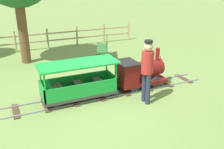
# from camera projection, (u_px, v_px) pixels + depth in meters

# --- Properties ---
(ground_plane) EXTENTS (60.00, 60.00, 0.00)m
(ground_plane) POSITION_uv_depth(u_px,v_px,m) (99.00, 95.00, 6.82)
(ground_plane) COLOR #75934C
(track) EXTENTS (0.74, 5.70, 0.04)m
(track) POSITION_uv_depth(u_px,v_px,m) (111.00, 93.00, 6.95)
(track) COLOR gray
(track) RESTS_ON ground_plane
(locomotive) EXTENTS (0.70, 1.45, 1.08)m
(locomotive) POSITION_uv_depth(u_px,v_px,m) (139.00, 72.00, 7.11)
(locomotive) COLOR maroon
(locomotive) RESTS_ON ground_plane
(passenger_car) EXTENTS (0.80, 2.00, 0.97)m
(passenger_car) POSITION_uv_depth(u_px,v_px,m) (79.00, 84.00, 6.46)
(passenger_car) COLOR #3F3F3F
(passenger_car) RESTS_ON ground_plane
(conductor_person) EXTENTS (0.30, 0.30, 1.62)m
(conductor_person) POSITION_uv_depth(u_px,v_px,m) (147.00, 67.00, 6.12)
(conductor_person) COLOR #282D47
(conductor_person) RESTS_ON ground_plane
(park_bench) EXTENTS (1.35, 0.87, 0.82)m
(park_bench) POSITION_uv_depth(u_px,v_px,m) (104.00, 48.00, 9.73)
(park_bench) COLOR #2D6B33
(park_bench) RESTS_ON ground_plane
(fence_section) EXTENTS (0.08, 6.78, 0.90)m
(fence_section) POSITION_uv_depth(u_px,v_px,m) (63.00, 37.00, 11.31)
(fence_section) COLOR tan
(fence_section) RESTS_ON ground_plane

